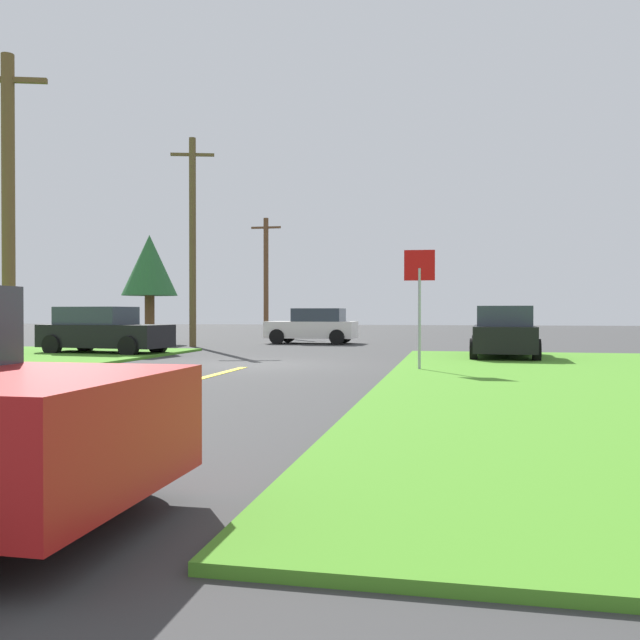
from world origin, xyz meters
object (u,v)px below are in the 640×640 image
stop_sign (419,287)px  utility_pole_mid (193,239)px  utility_pole_near (8,209)px  utility_pole_far (266,275)px  car_approaching_junction (313,326)px  parked_car_near_building (103,331)px  car_on_crossroad (504,333)px  oak_tree_left (149,266)px

stop_sign → utility_pole_mid: (-9.88, 10.08, 2.45)m
stop_sign → utility_pole_near: 9.93m
utility_pole_mid → utility_pole_far: 12.09m
car_approaching_junction → utility_pole_far: utility_pole_far is taller
stop_sign → parked_car_near_building: 11.78m
car_approaching_junction → parked_car_near_building: size_ratio=0.89×
car_approaching_junction → car_on_crossroad: size_ratio=1.04×
car_on_crossroad → parked_car_near_building: size_ratio=0.86×
utility_pole_near → utility_pole_far: bearing=91.5°
car_on_crossroad → oak_tree_left: (-15.21, 7.40, 2.75)m
utility_pole_near → oak_tree_left: 14.69m
car_approaching_junction → parked_car_near_building: 10.72m
utility_pole_mid → oak_tree_left: 3.88m
stop_sign → oak_tree_left: 17.90m
car_on_crossroad → utility_pole_near: (-11.86, -6.89, 3.08)m
utility_pole_far → parked_car_near_building: bearing=-92.0°
stop_sign → utility_pole_near: size_ratio=0.39×
stop_sign → parked_car_near_building: bearing=-25.8°
oak_tree_left → car_on_crossroad: bearing=-25.9°
utility_pole_near → oak_tree_left: utility_pole_near is taller
car_on_crossroad → utility_pole_mid: bearing=69.9°
utility_pole_far → utility_pole_near: bearing=-88.5°
car_on_crossroad → utility_pole_far: (-12.49, 17.23, 2.86)m
car_on_crossroad → utility_pole_far: 21.47m
car_on_crossroad → stop_sign: bearing=157.8°
utility_pole_near → utility_pole_mid: utility_pole_mid is taller
parked_car_near_building → utility_pole_near: utility_pole_near is taller
utility_pole_near → utility_pole_far: (-0.63, 24.12, -0.22)m
parked_car_near_building → oak_tree_left: oak_tree_left is taller
utility_pole_near → car_on_crossroad: bearing=30.2°
parked_car_near_building → utility_pole_far: 17.86m
utility_pole_mid → utility_pole_far: size_ratio=1.23×
utility_pole_near → car_approaching_junction: bearing=75.7°
parked_car_near_building → utility_pole_near: 7.30m
utility_pole_near → parked_car_near_building: bearing=101.0°
utility_pole_near → utility_pole_mid: size_ratio=0.86×
parked_car_near_building → utility_pole_far: utility_pole_far is taller
stop_sign → parked_car_near_building: stop_sign is taller
car_on_crossroad → utility_pole_mid: size_ratio=0.45×
utility_pole_far → oak_tree_left: size_ratio=1.42×
utility_pole_near → utility_pole_far: utility_pole_near is taller
utility_pole_far → oak_tree_left: 10.20m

